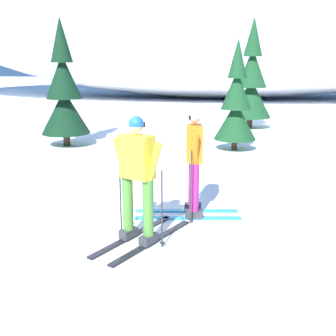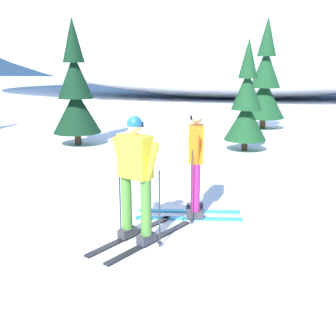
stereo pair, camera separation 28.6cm
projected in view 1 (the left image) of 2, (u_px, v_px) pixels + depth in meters
ground_plane at (73, 224)px, 6.51m from camera, size 120.00×120.00×0.00m
skier_yellow_jacket at (138, 177)px, 5.65m from camera, size 1.24×1.79×1.80m
skier_orange_jacket at (194, 161)px, 6.66m from camera, size 1.77×0.80×1.77m
pine_tree_center_left at (64, 93)px, 12.19m from camera, size 1.44×1.44×3.74m
pine_tree_center_right at (236, 105)px, 11.66m from camera, size 1.20×1.20×3.10m
pine_tree_far_right at (251, 83)px, 15.49m from camera, size 1.57×1.57×4.06m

